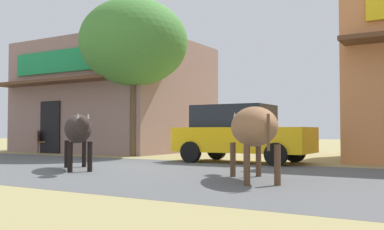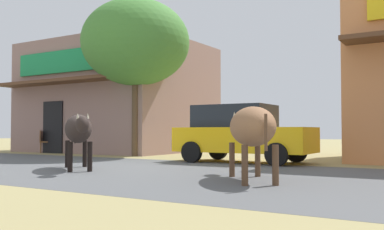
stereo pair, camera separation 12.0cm
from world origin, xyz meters
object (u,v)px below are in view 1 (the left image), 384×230
object	(u,v)px
cow_near_brown	(78,129)
cow_far_dark	(252,127)
cafe_chair_near_tree	(40,140)
parked_hatchback_car	(240,133)
roadside_tree	(134,43)

from	to	relation	value
cow_near_brown	cow_far_dark	size ratio (longest dim) A/B	0.90
cow_near_brown	cafe_chair_near_tree	size ratio (longest dim) A/B	2.45
parked_hatchback_car	roadside_tree	bearing A→B (deg)	169.48
roadside_tree	cafe_chair_near_tree	bearing A→B (deg)	-179.30
parked_hatchback_car	cafe_chair_near_tree	bearing A→B (deg)	175.18
roadside_tree	cow_near_brown	bearing A→B (deg)	-65.18
parked_hatchback_car	cow_near_brown	size ratio (longest dim) A/B	1.72
cow_near_brown	cow_far_dark	xyz separation A→B (m)	(4.33, 0.04, 0.03)
parked_hatchback_car	cow_near_brown	distance (m)	4.69
cafe_chair_near_tree	parked_hatchback_car	bearing A→B (deg)	-4.82
parked_hatchback_car	cow_near_brown	world-z (taller)	parked_hatchback_car
cow_far_dark	cafe_chair_near_tree	size ratio (longest dim) A/B	2.73
cafe_chair_near_tree	cow_near_brown	bearing A→B (deg)	-34.84
roadside_tree	cow_far_dark	distance (m)	8.82
cow_far_dark	cafe_chair_near_tree	xyz separation A→B (m)	(-11.38, 4.87, -0.45)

